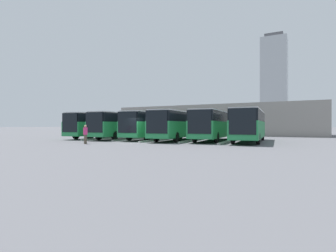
% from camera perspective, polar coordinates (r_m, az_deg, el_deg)
% --- Properties ---
extents(ground_plane, '(600.00, 600.00, 0.00)m').
position_cam_1_polar(ground_plane, '(26.71, -6.60, -3.59)').
color(ground_plane, '#5B5B60').
extents(bus_0, '(3.51, 12.12, 3.32)m').
position_cam_1_polar(bus_0, '(28.72, 17.30, 0.36)').
color(bus_0, '#238447').
rests_on(bus_0, ground_plane).
extents(curb_divider_0, '(0.89, 7.95, 0.15)m').
position_cam_1_polar(curb_divider_0, '(27.47, 12.58, -3.33)').
color(curb_divider_0, '#B2B2AD').
rests_on(curb_divider_0, ground_plane).
extents(bus_1, '(3.51, 12.12, 3.32)m').
position_cam_1_polar(bus_1, '(29.94, 9.95, 0.35)').
color(bus_1, '#238447').
rests_on(bus_1, ground_plane).
extents(curb_divider_1, '(0.89, 7.95, 0.15)m').
position_cam_1_polar(curb_divider_1, '(28.99, 5.16, -3.15)').
color(curb_divider_1, '#B2B2AD').
rests_on(curb_divider_1, ground_plane).
extents(bus_2, '(3.51, 12.12, 3.32)m').
position_cam_1_polar(bus_2, '(30.46, 2.29, 0.34)').
color(bus_2, '#238447').
rests_on(bus_2, ground_plane).
extents(curb_divider_2, '(0.89, 7.95, 0.15)m').
position_cam_1_polar(curb_divider_2, '(29.85, -2.59, -3.06)').
color(curb_divider_2, '#B2B2AD').
rests_on(curb_divider_2, ground_plane).
extents(bus_3, '(3.51, 12.12, 3.32)m').
position_cam_1_polar(bus_3, '(32.90, -3.43, 0.32)').
color(bus_3, '#238447').
rests_on(bus_3, ground_plane).
extents(curb_divider_3, '(0.89, 7.95, 0.15)m').
position_cam_1_polar(curb_divider_3, '(32.55, -8.02, -2.80)').
color(curb_divider_3, '#B2B2AD').
rests_on(curb_divider_3, ground_plane).
extents(bus_4, '(3.51, 12.12, 3.32)m').
position_cam_1_polar(bus_4, '(34.55, -9.63, 0.31)').
color(bus_4, '#238447').
rests_on(bus_4, ground_plane).
extents(curb_divider_4, '(0.89, 7.95, 0.15)m').
position_cam_1_polar(curb_divider_4, '(34.47, -14.03, -2.64)').
color(curb_divider_4, '#B2B2AD').
rests_on(curb_divider_4, ground_plane).
extents(bus_5, '(3.51, 12.12, 3.32)m').
position_cam_1_polar(bus_5, '(37.20, -14.31, 0.29)').
color(bus_5, '#238447').
rests_on(bus_5, ground_plane).
extents(pedestrian, '(0.53, 0.53, 1.77)m').
position_cam_1_polar(pedestrian, '(25.75, -17.54, -1.60)').
color(pedestrian, brown).
rests_on(pedestrian, ground_plane).
extents(station_building, '(36.75, 14.11, 5.40)m').
position_cam_1_polar(station_building, '(51.04, 10.47, 1.23)').
color(station_building, gray).
rests_on(station_building, ground_plane).
extents(office_tower, '(14.93, 14.93, 57.76)m').
position_cam_1_polar(office_tower, '(176.62, 22.13, 8.73)').
color(office_tower, '#ADB2B7').
rests_on(office_tower, ground_plane).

